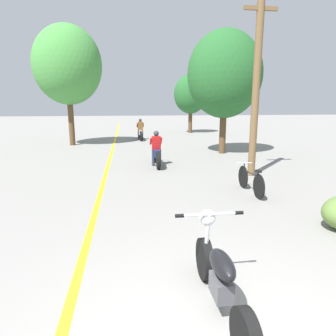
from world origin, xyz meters
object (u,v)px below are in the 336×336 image
object	(u,v)px
roadside_tree_right_near	(225,75)
utility_pole	(256,84)
roadside_tree_left	(67,65)
bicycle_parked	(251,180)
roadside_tree_right_far	(191,94)
motorcycle_foreground	(220,276)
motorcycle_rider_lead	(156,153)
motorcycle_rider_far	(140,132)

from	to	relation	value
roadside_tree_right_near	utility_pole	bearing A→B (deg)	-95.97
roadside_tree_left	bicycle_parked	bearing A→B (deg)	-58.80
roadside_tree_right_far	motorcycle_foreground	bearing A→B (deg)	-101.26
roadside_tree_left	utility_pole	bearing A→B (deg)	-50.01
roadside_tree_right_far	roadside_tree_left	world-z (taller)	roadside_tree_left
roadside_tree_right_far	bicycle_parked	world-z (taller)	roadside_tree_right_far
motorcycle_rider_lead	roadside_tree_right_near	bearing A→B (deg)	36.13
motorcycle_foreground	roadside_tree_right_far	bearing A→B (deg)	78.74
utility_pole	bicycle_parked	world-z (taller)	utility_pole
utility_pole	motorcycle_rider_far	world-z (taller)	utility_pole
utility_pole	motorcycle_foreground	xyz separation A→B (m)	(-3.19, -6.49, -2.59)
utility_pole	roadside_tree_right_far	world-z (taller)	utility_pole
roadside_tree_left	motorcycle_foreground	bearing A→B (deg)	-74.65
roadside_tree_right_far	bicycle_parked	size ratio (longest dim) A/B	2.79
roadside_tree_right_near	bicycle_parked	bearing A→B (deg)	-101.51
motorcycle_rider_lead	roadside_tree_left	bearing A→B (deg)	122.93
roadside_tree_right_far	motorcycle_rider_lead	bearing A→B (deg)	-107.65
motorcycle_foreground	bicycle_parked	world-z (taller)	motorcycle_foreground
motorcycle_rider_far	motorcycle_rider_lead	bearing A→B (deg)	-88.74
roadside_tree_right_near	bicycle_parked	distance (m)	7.61
motorcycle_rider_far	roadside_tree_right_near	bearing A→B (deg)	-58.89
roadside_tree_right_near	motorcycle_rider_far	bearing A→B (deg)	121.11
roadside_tree_left	bicycle_parked	distance (m)	13.26
motorcycle_rider_far	motorcycle_foreground	bearing A→B (deg)	-89.80
bicycle_parked	motorcycle_rider_far	bearing A→B (deg)	100.48
roadside_tree_right_far	motorcycle_rider_far	bearing A→B (deg)	-134.49
roadside_tree_right_near	roadside_tree_left	world-z (taller)	roadside_tree_left
roadside_tree_left	bicycle_parked	size ratio (longest dim) A/B	3.94
roadside_tree_right_far	roadside_tree_left	size ratio (longest dim) A/B	0.71
motorcycle_rider_far	roadside_tree_left	bearing A→B (deg)	-153.09
roadside_tree_right_near	motorcycle_rider_lead	bearing A→B (deg)	-143.87
motorcycle_rider_lead	utility_pole	bearing A→B (deg)	-34.74
utility_pole	roadside_tree_right_near	bearing A→B (deg)	84.03
motorcycle_rider_far	utility_pole	bearing A→B (deg)	-73.42
motorcycle_foreground	bicycle_parked	xyz separation A→B (m)	(2.32, 4.53, -0.09)
roadside_tree_left	motorcycle_rider_far	bearing A→B (deg)	26.91
roadside_tree_right_far	motorcycle_rider_lead	xyz separation A→B (m)	(-4.23, -13.29, -2.65)
roadside_tree_right_near	bicycle_parked	size ratio (longest dim) A/B	3.39
utility_pole	roadside_tree_right_near	size ratio (longest dim) A/B	1.01
roadside_tree_left	motorcycle_rider_far	xyz separation A→B (m)	(4.14, 2.10, -4.00)
bicycle_parked	utility_pole	bearing A→B (deg)	66.16
motorcycle_rider_lead	bicycle_parked	world-z (taller)	motorcycle_rider_lead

